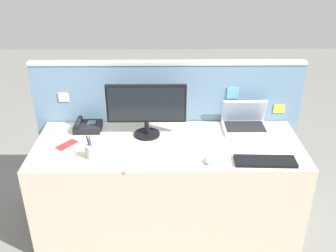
% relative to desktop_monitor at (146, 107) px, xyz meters
% --- Properties ---
extents(ground_plane, '(10.00, 10.00, 0.00)m').
position_rel_desktop_monitor_xyz_m(ground_plane, '(0.16, -0.14, -0.97)').
color(ground_plane, slate).
extents(desk, '(1.93, 0.72, 0.74)m').
position_rel_desktop_monitor_xyz_m(desk, '(0.16, -0.14, -0.60)').
color(desk, beige).
rests_on(desk, ground_plane).
extents(cubicle_divider, '(2.11, 0.07, 1.23)m').
position_rel_desktop_monitor_xyz_m(cubicle_divider, '(0.16, 0.26, -0.35)').
color(cubicle_divider, '#6084A3').
rests_on(cubicle_divider, ground_plane).
extents(desktop_monitor, '(0.58, 0.19, 0.40)m').
position_rel_desktop_monitor_xyz_m(desktop_monitor, '(0.00, 0.00, 0.00)').
color(desktop_monitor, black).
rests_on(desktop_monitor, desk).
extents(laptop, '(0.34, 0.26, 0.22)m').
position_rel_desktop_monitor_xyz_m(laptop, '(0.75, 0.11, -0.18)').
color(laptop, silver).
rests_on(laptop, desk).
extents(desk_phone, '(0.20, 0.18, 0.09)m').
position_rel_desktop_monitor_xyz_m(desk_phone, '(-0.46, 0.08, -0.20)').
color(desk_phone, black).
rests_on(desk_phone, desk).
extents(keyboard_main, '(0.41, 0.15, 0.02)m').
position_rel_desktop_monitor_xyz_m(keyboard_main, '(0.80, -0.40, -0.22)').
color(keyboard_main, black).
rests_on(keyboard_main, desk).
extents(computer_mouse_right_hand, '(0.09, 0.12, 0.03)m').
position_rel_desktop_monitor_xyz_m(computer_mouse_right_hand, '(0.43, -0.39, -0.21)').
color(computer_mouse_right_hand, '#9EA0A8').
rests_on(computer_mouse_right_hand, desk).
extents(pen_cup, '(0.07, 0.07, 0.17)m').
position_rel_desktop_monitor_xyz_m(pen_cup, '(-0.37, -0.32, -0.18)').
color(pen_cup, '#99999E').
rests_on(pen_cup, desk).
extents(cell_phone_red_case, '(0.15, 0.16, 0.01)m').
position_rel_desktop_monitor_xyz_m(cell_phone_red_case, '(-0.57, -0.15, -0.22)').
color(cell_phone_red_case, '#B22323').
rests_on(cell_phone_red_case, desk).
extents(cell_phone_white_slab, '(0.13, 0.16, 0.01)m').
position_rel_desktop_monitor_xyz_m(cell_phone_white_slab, '(-0.11, -0.44, -0.22)').
color(cell_phone_white_slab, silver).
rests_on(cell_phone_white_slab, desk).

